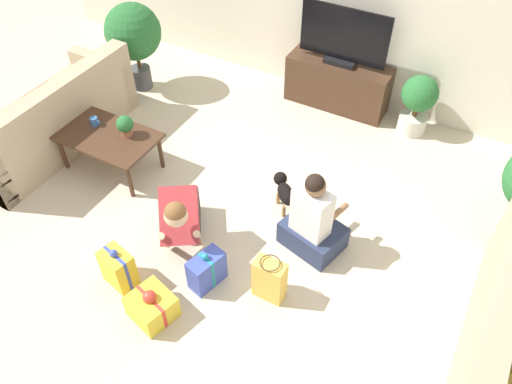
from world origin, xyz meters
name	(u,v)px	position (x,y,z in m)	size (l,w,h in m)	color
ground_plane	(235,234)	(0.00, 0.00, 0.00)	(16.00, 16.00, 0.00)	beige
sofa_left	(50,121)	(-2.43, 0.19, 0.29)	(0.83, 2.02, 0.83)	tan
coffee_table	(108,139)	(-1.59, 0.19, 0.38)	(1.00, 0.62, 0.43)	#472D1E
tv_console	(337,84)	(0.01, 2.37, 0.29)	(1.21, 0.38, 0.58)	#472D1E
tv	(343,39)	(0.01, 2.37, 0.87)	(1.02, 0.20, 0.66)	black
potted_plant_corner_left	(133,34)	(-2.29, 1.55, 0.72)	(0.66, 0.66, 1.08)	#4C4C51
potted_plant_back_right	(418,101)	(0.97, 2.32, 0.40)	(0.40, 0.40, 0.70)	beige
person_kneeling	(181,216)	(-0.36, -0.29, 0.34)	(0.68, 0.81, 0.78)	#23232D
person_sitting	(313,222)	(0.67, 0.22, 0.31)	(0.60, 0.56, 0.89)	#283351
dog	(284,190)	(0.23, 0.55, 0.21)	(0.35, 0.35, 0.31)	black
gift_box_a	(118,268)	(-0.58, -0.92, 0.18)	(0.31, 0.24, 0.41)	yellow
gift_box_b	(207,270)	(0.07, -0.57, 0.16)	(0.24, 0.35, 0.38)	#3D51BC
gift_box_c	(152,306)	(-0.15, -1.05, 0.12)	(0.40, 0.39, 0.31)	yellow
gift_bag_a	(269,279)	(0.58, -0.43, 0.21)	(0.26, 0.17, 0.44)	#E5B74C
mug	(94,121)	(-1.81, 0.26, 0.47)	(0.12, 0.08, 0.09)	#386BAD
tabletop_plant	(125,125)	(-1.42, 0.29, 0.55)	(0.17, 0.17, 0.22)	#A36042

